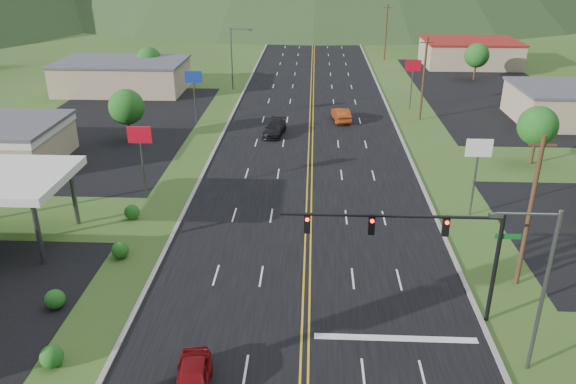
{
  "coord_description": "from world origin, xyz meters",
  "views": [
    {
      "loc": [
        0.21,
        -13.35,
        20.0
      ],
      "look_at": [
        -1.41,
        21.68,
        4.5
      ],
      "focal_mm": 35.0,
      "sensor_mm": 36.0,
      "label": 1
    }
  ],
  "objects_px": {
    "car_dark_mid": "(275,129)",
    "car_red_far": "(341,115)",
    "streetlight_east": "(539,282)",
    "car_red_near": "(193,381)",
    "traffic_signal": "(426,238)",
    "streetlight_west": "(234,54)"
  },
  "relations": [
    {
      "from": "streetlight_west",
      "to": "car_red_far",
      "type": "xyz_separation_m",
      "value": [
        15.35,
        -16.13,
        -4.37
      ]
    },
    {
      "from": "traffic_signal",
      "to": "car_red_far",
      "type": "relative_size",
      "value": 2.67
    },
    {
      "from": "car_red_near",
      "to": "car_dark_mid",
      "type": "distance_m",
      "value": 40.5
    },
    {
      "from": "traffic_signal",
      "to": "car_red_far",
      "type": "xyz_separation_m",
      "value": [
        -2.81,
        39.88,
        -4.52
      ]
    },
    {
      "from": "car_red_near",
      "to": "streetlight_east",
      "type": "bearing_deg",
      "value": 2.17
    },
    {
      "from": "car_red_far",
      "to": "traffic_signal",
      "type": "bearing_deg",
      "value": 85.72
    },
    {
      "from": "streetlight_east",
      "to": "car_red_near",
      "type": "xyz_separation_m",
      "value": [
        -16.52,
        -2.59,
        -4.44
      ]
    },
    {
      "from": "traffic_signal",
      "to": "car_red_near",
      "type": "xyz_separation_m",
      "value": [
        -11.82,
        -6.59,
        -4.59
      ]
    },
    {
      "from": "traffic_signal",
      "to": "car_dark_mid",
      "type": "distance_m",
      "value": 35.82
    },
    {
      "from": "streetlight_east",
      "to": "streetlight_west",
      "type": "relative_size",
      "value": 1.0
    },
    {
      "from": "car_dark_mid",
      "to": "streetlight_west",
      "type": "bearing_deg",
      "value": 116.8
    },
    {
      "from": "streetlight_east",
      "to": "car_dark_mid",
      "type": "relative_size",
      "value": 1.79
    },
    {
      "from": "streetlight_east",
      "to": "traffic_signal",
      "type": "bearing_deg",
      "value": 139.61
    },
    {
      "from": "streetlight_east",
      "to": "car_red_far",
      "type": "bearing_deg",
      "value": 99.71
    },
    {
      "from": "traffic_signal",
      "to": "streetlight_west",
      "type": "bearing_deg",
      "value": 107.97
    },
    {
      "from": "streetlight_east",
      "to": "car_red_far",
      "type": "distance_m",
      "value": 44.73
    },
    {
      "from": "car_dark_mid",
      "to": "car_red_far",
      "type": "xyz_separation_m",
      "value": [
        7.82,
        5.98,
        0.08
      ]
    },
    {
      "from": "car_red_far",
      "to": "car_red_near",
      "type": "bearing_deg",
      "value": 70.71
    },
    {
      "from": "car_red_near",
      "to": "traffic_signal",
      "type": "bearing_deg",
      "value": 22.38
    },
    {
      "from": "car_red_near",
      "to": "car_dark_mid",
      "type": "xyz_separation_m",
      "value": [
        1.19,
        40.48,
        -0.01
      ]
    },
    {
      "from": "streetlight_west",
      "to": "car_dark_mid",
      "type": "height_order",
      "value": "streetlight_west"
    },
    {
      "from": "car_red_near",
      "to": "car_dark_mid",
      "type": "bearing_deg",
      "value": 81.57
    }
  ]
}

